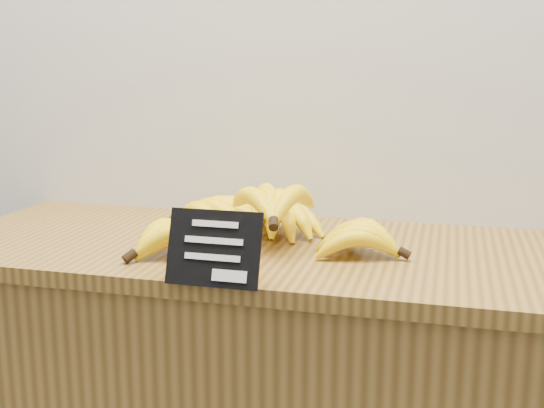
{
  "coord_description": "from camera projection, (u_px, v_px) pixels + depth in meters",
  "views": [
    {
      "loc": [
        0.14,
        1.5,
        1.28
      ],
      "look_at": [
        -0.18,
        2.7,
        1.02
      ],
      "focal_mm": 45.0,
      "sensor_mm": 36.0,
      "label": 1
    }
  ],
  "objects": [
    {
      "name": "counter_top",
      "position": [
        278.0,
        251.0,
        1.33
      ],
      "size": [
        1.35,
        0.54,
        0.03
      ],
      "primitive_type": "cube",
      "color": "olive",
      "rests_on": "counter"
    },
    {
      "name": "chalkboard_sign",
      "position": [
        214.0,
        249.0,
        1.08
      ],
      "size": [
        0.15,
        0.05,
        0.12
      ],
      "primitive_type": "cube",
      "rotation": [
        -0.32,
        0.0,
        0.0
      ],
      "color": "black",
      "rests_on": "counter_top"
    },
    {
      "name": "banana_pile",
      "position": [
        253.0,
        220.0,
        1.34
      ],
      "size": [
        0.54,
        0.4,
        0.12
      ],
      "color": "yellow",
      "rests_on": "counter_top"
    }
  ]
}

